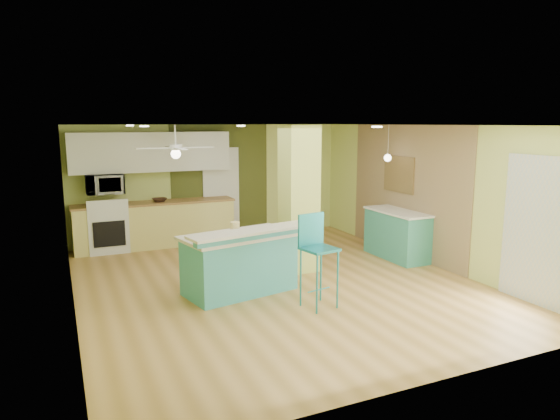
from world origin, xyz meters
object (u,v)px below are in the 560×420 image
Objects in this scene: side_counter at (397,234)px; canister at (235,227)px; fruit_bowl at (160,200)px; peninsula at (240,262)px; bar_stool at (316,245)px.

side_counter is 3.47m from canister.
canister is (0.52, -3.21, 0.00)m from fruit_bowl.
side_counter is at bearing 8.10° from canister.
bar_stool is at bearing -62.38° from peninsula.
peninsula is 1.40× the size of side_counter.
canister is (-0.79, 1.10, 0.11)m from bar_stool.
fruit_bowl is 1.81× the size of canister.
peninsula reaches higher than fruit_bowl.
side_counter is at bearing -34.87° from fruit_bowl.
side_counter is 4.71× the size of fruit_bowl.
bar_stool reaches higher than side_counter.
bar_stool is 4.51m from fruit_bowl.
peninsula is 3.44m from fruit_bowl.
side_counter is 8.51× the size of canister.
bar_stool is at bearing -148.62° from side_counter.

